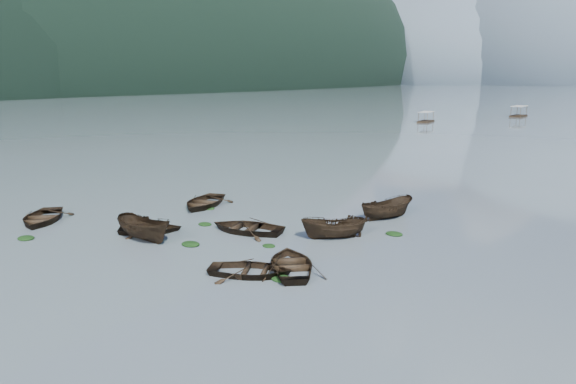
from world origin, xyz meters
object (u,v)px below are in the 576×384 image
Objects in this scene: rowboat_3 at (292,269)px; pontoon_left at (426,122)px; pontoon_centre at (518,117)px; rowboat_0 at (42,222)px.

pontoon_left reaches higher than rowboat_3.
rowboat_0 is at bearing -90.32° from pontoon_centre.
rowboat_3 is 121.02m from pontoon_centre.
rowboat_3 is at bearing -34.80° from rowboat_0.
rowboat_3 is at bearing -79.16° from pontoon_left.
pontoon_left is at bearing 52.08° from rowboat_0.
pontoon_centre reaches higher than pontoon_left.
pontoon_left is (-26.37, 91.02, 0.00)m from rowboat_3.
pontoon_centre is at bearing 59.99° from pontoon_left.
rowboat_0 is at bearing -91.05° from pontoon_left.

